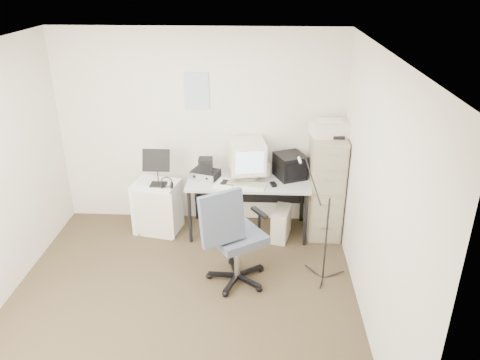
{
  "coord_description": "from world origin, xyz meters",
  "views": [
    {
      "loc": [
        0.79,
        -3.79,
        3.12
      ],
      "look_at": [
        0.55,
        0.95,
        0.95
      ],
      "focal_mm": 35.0,
      "sensor_mm": 36.0,
      "label": 1
    }
  ],
  "objects_px": {
    "office_chair": "(237,235)",
    "side_cart": "(157,207)",
    "desk": "(248,206)",
    "filing_cabinet": "(325,186)"
  },
  "relations": [
    {
      "from": "office_chair",
      "to": "side_cart",
      "type": "height_order",
      "value": "office_chair"
    },
    {
      "from": "filing_cabinet",
      "to": "desk",
      "type": "xyz_separation_m",
      "value": [
        -0.95,
        -0.03,
        -0.29
      ]
    },
    {
      "from": "desk",
      "to": "side_cart",
      "type": "bearing_deg",
      "value": -178.72
    },
    {
      "from": "office_chair",
      "to": "side_cart",
      "type": "xyz_separation_m",
      "value": [
        -1.08,
        1.03,
        -0.24
      ]
    },
    {
      "from": "office_chair",
      "to": "filing_cabinet",
      "type": "bearing_deg",
      "value": 12.54
    },
    {
      "from": "desk",
      "to": "office_chair",
      "type": "height_order",
      "value": "office_chair"
    },
    {
      "from": "filing_cabinet",
      "to": "desk",
      "type": "height_order",
      "value": "filing_cabinet"
    },
    {
      "from": "office_chair",
      "to": "side_cart",
      "type": "distance_m",
      "value": 1.51
    },
    {
      "from": "office_chair",
      "to": "side_cart",
      "type": "bearing_deg",
      "value": 102.39
    },
    {
      "from": "filing_cabinet",
      "to": "side_cart",
      "type": "relative_size",
      "value": 1.95
    }
  ]
}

